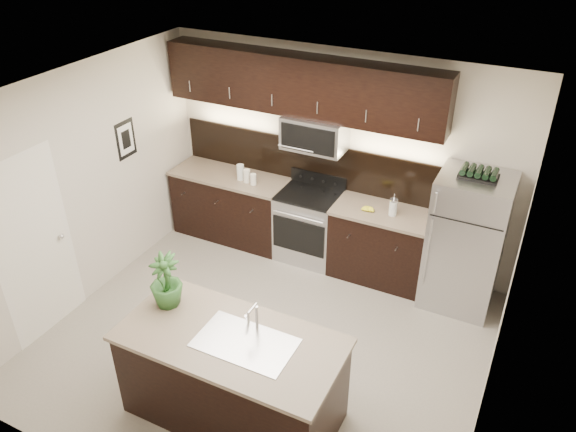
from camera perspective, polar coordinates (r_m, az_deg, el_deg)
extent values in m
plane|color=gray|center=(6.24, -2.43, -12.58)|extent=(4.50, 4.50, 0.00)
cube|color=beige|center=(6.99, 5.20, 5.91)|extent=(4.50, 0.02, 2.70)
cube|color=beige|center=(4.17, -16.56, -15.60)|extent=(4.50, 0.02, 2.70)
cube|color=beige|center=(6.66, -20.00, 2.70)|extent=(0.02, 4.00, 2.70)
cube|color=beige|center=(4.91, 21.19, -8.36)|extent=(0.02, 4.00, 2.70)
cube|color=white|center=(4.80, -3.14, 11.50)|extent=(4.50, 4.00, 0.02)
cube|color=white|center=(6.37, -24.23, -3.16)|extent=(0.04, 0.80, 2.02)
sphere|color=silver|center=(6.52, -22.01, -1.93)|extent=(0.06, 0.06, 0.06)
cube|color=black|center=(7.00, -16.14, 7.50)|extent=(0.01, 0.32, 0.46)
cube|color=white|center=(7.00, -16.12, 7.49)|extent=(0.00, 0.24, 0.36)
cube|color=black|center=(7.73, -5.75, 0.96)|extent=(1.57, 0.62, 0.90)
cube|color=black|center=(6.98, 9.32, -2.93)|extent=(1.16, 0.62, 0.90)
cube|color=#B2B2B7|center=(7.25, 2.12, -1.08)|extent=(0.76, 0.62, 0.90)
cube|color=black|center=(7.02, 2.20, 2.14)|extent=(0.76, 0.60, 0.03)
cube|color=tan|center=(7.51, -5.94, 4.06)|extent=(1.59, 0.65, 0.04)
cube|color=tan|center=(6.74, 9.65, 0.40)|extent=(1.18, 0.65, 0.04)
cube|color=black|center=(7.19, 1.73, 5.63)|extent=(3.49, 0.02, 0.56)
cube|color=#B2B2B7|center=(6.77, 2.72, 8.37)|extent=(0.76, 0.40, 0.40)
cube|color=black|center=(6.69, 1.32, 13.14)|extent=(3.49, 0.33, 0.70)
cube|color=black|center=(5.27, -5.63, -16.07)|extent=(1.90, 0.90, 0.90)
cube|color=tan|center=(4.94, -5.91, -12.35)|extent=(1.96, 0.96, 0.04)
cube|color=silver|center=(4.86, -4.38, -12.70)|extent=(0.84, 0.50, 0.01)
cylinder|color=silver|center=(4.92, -3.19, -10.24)|extent=(0.03, 0.03, 0.24)
cylinder|color=silver|center=(4.77, -3.65, -9.37)|extent=(0.02, 0.14, 0.02)
cylinder|color=silver|center=(4.76, -4.05, -10.32)|extent=(0.02, 0.02, 0.10)
cube|color=#B2B2B7|center=(6.59, 17.59, -2.58)|extent=(0.79, 0.71, 1.63)
cube|color=black|center=(6.19, 18.79, 3.85)|extent=(0.40, 0.25, 0.03)
cylinder|color=black|center=(6.18, 17.48, 4.57)|extent=(0.07, 0.23, 0.07)
cylinder|color=black|center=(6.17, 18.17, 4.41)|extent=(0.07, 0.23, 0.07)
cylinder|color=black|center=(6.17, 18.86, 4.26)|extent=(0.07, 0.23, 0.07)
cylinder|color=black|center=(6.16, 19.56, 4.10)|extent=(0.07, 0.23, 0.07)
cylinder|color=black|center=(6.15, 20.25, 3.94)|extent=(0.07, 0.23, 0.07)
imported|color=#275321|center=(5.19, -12.34, -6.42)|extent=(0.31, 0.31, 0.53)
cylinder|color=silver|center=(7.32, -4.85, 4.46)|extent=(0.10, 0.10, 0.21)
cylinder|color=white|center=(7.26, -4.21, 4.09)|extent=(0.09, 0.09, 0.17)
cylinder|color=white|center=(7.19, -3.55, 3.74)|extent=(0.08, 0.08, 0.15)
cylinder|color=silver|center=(6.61, 10.62, 0.79)|extent=(0.09, 0.09, 0.18)
cylinder|color=silver|center=(6.56, 10.70, 1.55)|extent=(0.10, 0.10, 0.02)
cylinder|color=silver|center=(6.54, 10.74, 1.91)|extent=(0.01, 0.01, 0.07)
ellipsoid|color=yellow|center=(6.70, 7.80, 0.81)|extent=(0.17, 0.13, 0.05)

